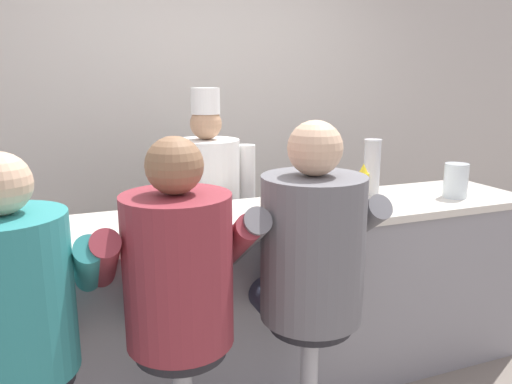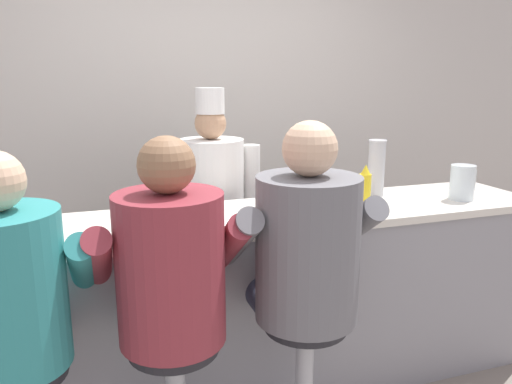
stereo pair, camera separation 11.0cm
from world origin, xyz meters
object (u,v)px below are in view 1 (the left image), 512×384
cereal_bowl (268,221)px  cup_stack_steel (372,167)px  diner_seated_grey (308,256)px  mustard_bottle_yellow (363,187)px  cook_in_whites_near (208,206)px  water_pitcher_clear (456,181)px  diner_seated_maroon (177,279)px  hot_sauce_bottle_orange (331,197)px  breakfast_plate (205,223)px  ketchup_bottle_red (313,190)px  diner_seated_teal (15,306)px  coffee_mug_tan (275,205)px

cereal_bowl → cup_stack_steel: bearing=23.8°
diner_seated_grey → mustard_bottle_yellow: bearing=38.3°
cup_stack_steel → cook_in_whites_near: size_ratio=0.21×
water_pitcher_clear → diner_seated_maroon: bearing=-166.1°
mustard_bottle_yellow → diner_seated_maroon: (-1.10, -0.43, -0.18)m
hot_sauce_bottle_orange → cereal_bowl: bearing=-158.1°
hot_sauce_bottle_orange → cup_stack_steel: bearing=26.1°
breakfast_plate → cereal_bowl: (0.29, -0.10, 0.01)m
ketchup_bottle_red → breakfast_plate: 0.60m
ketchup_bottle_red → water_pitcher_clear: (0.92, -0.01, -0.02)m
diner_seated_teal → diner_seated_grey: 1.13m
ketchup_bottle_red → cereal_bowl: size_ratio=1.59×
mustard_bottle_yellow → cereal_bowl: (-0.59, -0.12, -0.09)m
hot_sauce_bottle_orange → diner_seated_teal: (-1.51, -0.48, -0.14)m
mustard_bottle_yellow → diner_seated_grey: (-0.54, -0.43, -0.17)m
ketchup_bottle_red → diner_seated_grey: 0.54m
ketchup_bottle_red → cup_stack_steel: (0.50, 0.22, 0.05)m
water_pitcher_clear → cook_in_whites_near: 1.48m
mustard_bottle_yellow → cook_in_whites_near: 0.99m
hot_sauce_bottle_orange → water_pitcher_clear: 0.79m
coffee_mug_tan → diner_seated_teal: 1.30m
coffee_mug_tan → cook_in_whites_near: size_ratio=0.07×
cook_in_whites_near → ketchup_bottle_red: bearing=-62.1°
coffee_mug_tan → diner_seated_grey: size_ratio=0.08×
ketchup_bottle_red → diner_seated_teal: bearing=-162.2°
diner_seated_maroon → mustard_bottle_yellow: bearing=21.2°
cook_in_whites_near → cereal_bowl: bearing=-85.7°
diner_seated_maroon → hot_sauce_bottle_orange: bearing=27.0°
cereal_bowl → diner_seated_grey: diner_seated_grey is taller
ketchup_bottle_red → cup_stack_steel: cup_stack_steel is taller
hot_sauce_bottle_orange → diner_seated_teal: size_ratio=0.09×
cup_stack_steel → coffee_mug_tan: bearing=-166.6°
coffee_mug_tan → cup_stack_steel: cup_stack_steel is taller
hot_sauce_bottle_orange → cook_in_whites_near: bearing=127.3°
mustard_bottle_yellow → diner_seated_teal: size_ratio=0.16×
diner_seated_maroon → diner_seated_grey: bearing=0.2°
cup_stack_steel → diner_seated_teal: bearing=-160.5°
ketchup_bottle_red → diner_seated_teal: size_ratio=0.17×
water_pitcher_clear → cup_stack_steel: (-0.42, 0.24, 0.07)m
cereal_bowl → cook_in_whites_near: bearing=94.3°
mustard_bottle_yellow → cup_stack_steel: cup_stack_steel is taller
cereal_bowl → diner_seated_teal: bearing=-164.0°
cereal_bowl → coffee_mug_tan: size_ratio=1.33×
ketchup_bottle_red → coffee_mug_tan: 0.21m
cereal_bowl → diner_seated_maroon: 0.60m
breakfast_plate → coffee_mug_tan: (0.40, 0.10, 0.03)m
mustard_bottle_yellow → cereal_bowl: 0.61m
cereal_bowl → diner_seated_teal: 1.12m
mustard_bottle_yellow → diner_seated_grey: size_ratio=0.16×
diner_seated_maroon → cup_stack_steel: bearing=26.7°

